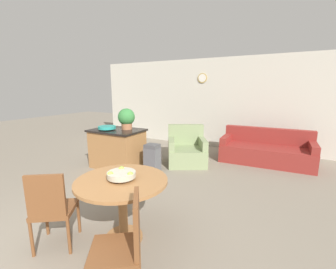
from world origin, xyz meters
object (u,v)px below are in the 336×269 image
object	(u,v)px
dining_chair_near_right	(124,243)
fruit_bowl	(121,174)
dining_chair_near_left	(52,207)
armchair	(187,151)
dining_table	(122,193)
potted_plant	(126,118)
trash_bin	(152,159)
kitchen_island	(118,148)
couch	(266,151)
teal_bowl	(107,128)

from	to	relation	value
dining_chair_near_right	fruit_bowl	size ratio (longest dim) A/B	2.84
dining_chair_near_left	armchair	xyz separation A→B (m)	(0.12, 3.49, -0.21)
dining_table	dining_chair_near_right	xyz separation A→B (m)	(0.49, -0.59, -0.08)
potted_plant	trash_bin	bearing A→B (deg)	-10.06
dining_table	fruit_bowl	xyz separation A→B (m)	(-0.00, 0.00, 0.23)
armchair	potted_plant	bearing A→B (deg)	-171.22
dining_table	dining_chair_near_right	world-z (taller)	dining_chair_near_right
dining_chair_near_right	dining_chair_near_left	bearing A→B (deg)	50.66
kitchen_island	couch	size ratio (longest dim) A/B	0.54
dining_chair_near_right	armchair	world-z (taller)	dining_chair_near_right
potted_plant	teal_bowl	bearing A→B (deg)	-140.22
dining_chair_near_left	fruit_bowl	xyz separation A→B (m)	(0.59, 0.49, 0.31)
kitchen_island	potted_plant	distance (m)	0.73
dining_table	trash_bin	distance (m)	2.19
dining_table	couch	distance (m)	4.16
teal_bowl	dining_table	bearing A→B (deg)	-43.80
fruit_bowl	potted_plant	size ratio (longest dim) A/B	0.69
dining_table	teal_bowl	distance (m)	2.70
dining_chair_near_left	couch	xyz separation A→B (m)	(1.83, 4.45, -0.23)
dining_chair_near_left	potted_plant	bearing A→B (deg)	76.68
dining_chair_near_right	trash_bin	world-z (taller)	dining_chair_near_right
teal_bowl	potted_plant	size ratio (longest dim) A/B	0.83
trash_bin	fruit_bowl	bearing A→B (deg)	-67.32
fruit_bowl	kitchen_island	size ratio (longest dim) A/B	0.28
dining_table	couch	xyz separation A→B (m)	(1.24, 3.96, -0.31)
dining_chair_near_right	couch	distance (m)	4.61
dining_chair_near_left	armchair	size ratio (longest dim) A/B	0.75
teal_bowl	trash_bin	world-z (taller)	teal_bowl
dining_table	armchair	world-z (taller)	armchair
teal_bowl	armchair	xyz separation A→B (m)	(1.46, 1.14, -0.63)
trash_bin	kitchen_island	bearing A→B (deg)	-179.37
dining_chair_near_right	armchair	xyz separation A→B (m)	(-0.97, 3.58, -0.21)
couch	potted_plant	bearing A→B (deg)	-148.88
fruit_bowl	couch	size ratio (longest dim) A/B	0.15
dining_table	teal_bowl	size ratio (longest dim) A/B	2.69
dining_chair_near_left	armchair	bearing A→B (deg)	53.75
fruit_bowl	potted_plant	distance (m)	2.68
teal_bowl	dining_chair_near_right	bearing A→B (deg)	-45.18
potted_plant	couch	world-z (taller)	potted_plant
potted_plant	trash_bin	world-z (taller)	potted_plant
couch	armchair	world-z (taller)	armchair
dining_chair_near_left	teal_bowl	bearing A→B (deg)	85.48
dining_table	armchair	bearing A→B (deg)	98.97
fruit_bowl	trash_bin	bearing A→B (deg)	112.68
fruit_bowl	couch	world-z (taller)	fruit_bowl
dining_chair_near_left	potted_plant	distance (m)	2.88
fruit_bowl	couch	xyz separation A→B (m)	(1.24, 3.96, -0.54)
trash_bin	dining_chair_near_left	bearing A→B (deg)	-84.29
kitchen_island	armchair	size ratio (longest dim) A/B	0.93
teal_bowl	couch	xyz separation A→B (m)	(3.18, 2.10, -0.65)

